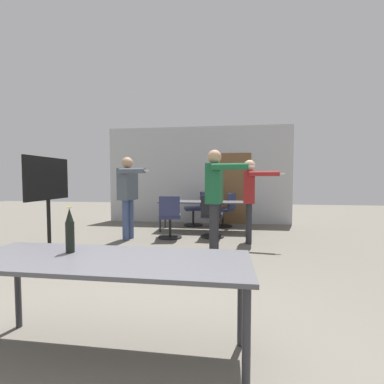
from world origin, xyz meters
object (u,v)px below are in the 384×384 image
at_px(office_chair_far_right, 212,217).
at_px(office_chair_far_left, 196,210).
at_px(office_chair_near_pushed, 170,218).
at_px(office_chair_side_rolled, 225,211).
at_px(tv_screen, 48,195).
at_px(beer_bottle, 70,231).
at_px(person_far_watching, 128,190).
at_px(person_center_tall, 250,193).
at_px(person_right_polo, 215,191).

height_order(office_chair_far_right, office_chair_far_left, office_chair_far_right).
xyz_separation_m(office_chair_near_pushed, office_chair_side_rolled, (1.20, 1.53, -0.01)).
bearing_deg(tv_screen, beer_bottle, -140.35).
relative_size(office_chair_far_left, office_chair_side_rolled, 1.01).
bearing_deg(person_far_watching, office_chair_near_pushed, 114.88).
distance_m(person_center_tall, person_right_polo, 1.02).
height_order(person_right_polo, beer_bottle, person_right_polo).
distance_m(office_chair_far_right, office_chair_near_pushed, 0.93).
distance_m(office_chair_far_right, beer_bottle, 3.96).
relative_size(office_chair_far_right, office_chair_far_left, 1.02).
height_order(person_far_watching, office_chair_far_left, person_far_watching).
distance_m(tv_screen, office_chair_far_left, 3.82).
distance_m(office_chair_near_pushed, office_chair_side_rolled, 1.95).
bearing_deg(office_chair_far_right, person_far_watching, -165.26).
xyz_separation_m(person_center_tall, office_chair_far_left, (-1.31, 1.78, -0.59)).
height_order(person_center_tall, beer_bottle, person_center_tall).
relative_size(person_far_watching, office_chair_far_right, 1.85).
height_order(person_far_watching, person_right_polo, person_right_polo).
bearing_deg(person_far_watching, tv_screen, -22.50).
relative_size(tv_screen, office_chair_near_pushed, 1.77).
relative_size(person_right_polo, office_chair_near_pushed, 1.93).
xyz_separation_m(office_chair_far_right, office_chair_near_pushed, (-0.91, -0.18, -0.01)).
bearing_deg(tv_screen, person_far_watching, -35.49).
xyz_separation_m(person_far_watching, office_chair_far_right, (1.78, 0.37, -0.62)).
xyz_separation_m(person_right_polo, office_chair_side_rolled, (0.18, 2.47, -0.67)).
bearing_deg(office_chair_side_rolled, tv_screen, 159.24).
bearing_deg(person_center_tall, office_chair_near_pushed, -89.60).
bearing_deg(office_chair_far_left, person_far_watching, 128.87).
bearing_deg(office_chair_far_left, office_chair_far_right, -176.11).
height_order(person_center_tall, person_right_polo, person_right_polo).
xyz_separation_m(office_chair_far_left, beer_bottle, (-0.37, -5.26, 0.47)).
distance_m(tv_screen, beer_bottle, 2.83).
relative_size(person_right_polo, office_chair_far_right, 1.90).
xyz_separation_m(person_far_watching, person_center_tall, (2.56, 0.02, -0.04)).
bearing_deg(person_far_watching, person_right_polo, 81.39).
xyz_separation_m(tv_screen, office_chair_near_pushed, (1.79, 1.47, -0.59)).
bearing_deg(office_chair_near_pushed, person_far_watching, -178.09).
distance_m(office_chair_near_pushed, beer_bottle, 3.67).
relative_size(person_center_tall, office_chair_near_pushed, 1.79).
xyz_separation_m(office_chair_near_pushed, beer_bottle, (0.02, -3.65, 0.46)).
bearing_deg(beer_bottle, office_chair_side_rolled, 77.08).
bearing_deg(person_center_tall, office_chair_far_right, -108.08).
relative_size(tv_screen, person_right_polo, 0.92).
distance_m(person_right_polo, office_chair_side_rolled, 2.56).
xyz_separation_m(person_far_watching, office_chair_far_left, (1.26, 1.80, -0.63)).
bearing_deg(person_right_polo, person_center_tall, 146.18).
bearing_deg(office_chair_near_pushed, office_chair_far_right, 1.41).
relative_size(person_right_polo, office_chair_far_left, 1.94).
height_order(office_chair_near_pushed, beer_bottle, beer_bottle).
height_order(tv_screen, person_center_tall, person_center_tall).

